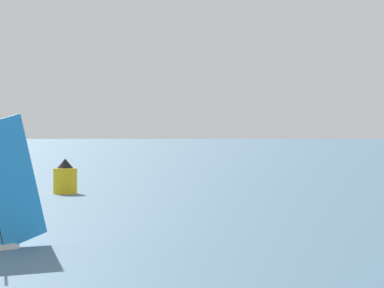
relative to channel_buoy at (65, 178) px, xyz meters
name	(u,v)px	position (x,y,z in m)	size (l,w,h in m)	color
channel_buoy	(65,178)	(0.00, 0.00, 0.00)	(1.24, 1.24, 1.83)	yellow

